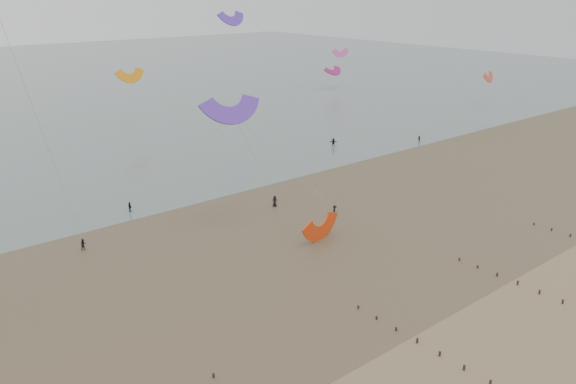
% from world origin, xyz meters
% --- Properties ---
extents(ground, '(500.00, 500.00, 0.00)m').
position_xyz_m(ground, '(0.00, 0.00, 0.00)').
color(ground, brown).
rests_on(ground, ground).
extents(sea_and_shore, '(500.00, 665.00, 0.03)m').
position_xyz_m(sea_and_shore, '(-4.08, 34.40, 0.01)').
color(sea_and_shore, '#475654').
rests_on(sea_and_shore, ground).
extents(kitesurfers, '(139.44, 30.59, 1.81)m').
position_xyz_m(kitesurfers, '(18.67, 48.41, 0.86)').
color(kitesurfers, black).
rests_on(kitesurfers, ground).
extents(grounded_kite, '(7.42, 6.32, 3.57)m').
position_xyz_m(grounded_kite, '(12.74, 27.68, 0.00)').
color(grounded_kite, red).
rests_on(grounded_kite, ground).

